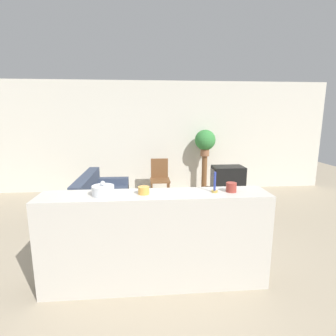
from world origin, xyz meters
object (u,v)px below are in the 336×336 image
at_px(couch, 102,203).
at_px(wooden_chair, 160,177).
at_px(decorative_bowl, 103,190).
at_px(potted_plant, 205,141).
at_px(television, 228,178).

distance_m(couch, wooden_chair, 1.60).
bearing_deg(decorative_bowl, potted_plant, 61.99).
height_order(wooden_chair, decorative_bowl, decorative_bowl).
xyz_separation_m(couch, potted_plant, (2.26, 1.50, 0.99)).
height_order(wooden_chair, potted_plant, potted_plant).
height_order(couch, wooden_chair, wooden_chair).
xyz_separation_m(television, decorative_bowl, (-2.10, -2.37, 0.47)).
bearing_deg(television, couch, -172.63).
relative_size(television, wooden_chair, 0.70).
bearing_deg(wooden_chair, couch, -135.79).
height_order(television, potted_plant, potted_plant).
xyz_separation_m(couch, wooden_chair, (1.14, 1.11, 0.21)).
relative_size(potted_plant, decorative_bowl, 2.76).
bearing_deg(potted_plant, couch, -146.44).
bearing_deg(television, potted_plant, 100.19).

